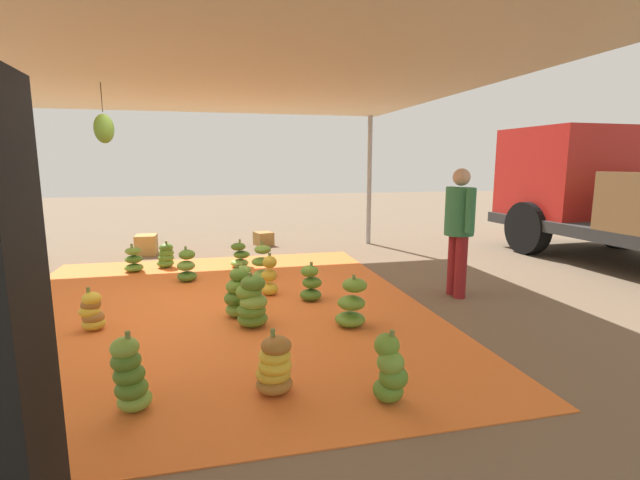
% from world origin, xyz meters
% --- Properties ---
extents(ground_plane, '(40.00, 40.00, 0.00)m').
position_xyz_m(ground_plane, '(0.00, 3.00, 0.00)').
color(ground_plane, brown).
extents(tarp_orange, '(5.95, 4.99, 0.01)m').
position_xyz_m(tarp_orange, '(0.00, 0.00, 0.01)').
color(tarp_orange, orange).
rests_on(tarp_orange, ground).
extents(tent_canopy, '(8.00, 7.00, 2.77)m').
position_xyz_m(tent_canopy, '(-0.01, -0.09, 2.69)').
color(tent_canopy, '#9EA0A5').
rests_on(tent_canopy, ground).
extents(banana_bunch_0, '(0.38, 0.38, 0.50)m').
position_xyz_m(banana_bunch_0, '(-0.02, 1.20, 0.22)').
color(banana_bunch_0, '#477523').
rests_on(banana_bunch_0, tarp_orange).
extents(banana_bunch_1, '(0.31, 0.32, 0.42)m').
position_xyz_m(banana_bunch_1, '(-0.60, 0.41, 0.18)').
color(banana_bunch_1, '#6B9E38').
rests_on(banana_bunch_1, tarp_orange).
extents(banana_bunch_2, '(0.31, 0.31, 0.55)m').
position_xyz_m(banana_bunch_2, '(2.55, 1.23, 0.25)').
color(banana_bunch_2, '#518428').
rests_on(banana_bunch_2, tarp_orange).
extents(banana_bunch_3, '(0.37, 0.37, 0.52)m').
position_xyz_m(banana_bunch_3, '(-1.34, -0.37, 0.23)').
color(banana_bunch_3, '#477523').
rests_on(banana_bunch_3, tarp_orange).
extents(banana_bunch_4, '(0.41, 0.43, 0.56)m').
position_xyz_m(banana_bunch_4, '(0.99, 1.43, 0.25)').
color(banana_bunch_4, '#60932D').
rests_on(banana_bunch_4, tarp_orange).
extents(banana_bunch_5, '(0.30, 0.32, 0.58)m').
position_xyz_m(banana_bunch_5, '(2.23, -0.58, 0.26)').
color(banana_bunch_5, '#75A83D').
rests_on(banana_bunch_5, tarp_orange).
extents(banana_bunch_7, '(0.36, 0.34, 0.45)m').
position_xyz_m(banana_bunch_7, '(-2.37, -0.76, 0.20)').
color(banana_bunch_7, '#518428').
rests_on(banana_bunch_7, tarp_orange).
extents(banana_bunch_8, '(0.39, 0.37, 0.50)m').
position_xyz_m(banana_bunch_8, '(2.22, 0.44, 0.22)').
color(banana_bunch_8, '#996628').
rests_on(banana_bunch_8, tarp_orange).
extents(banana_bunch_9, '(0.36, 0.36, 0.45)m').
position_xyz_m(banana_bunch_9, '(-2.17, -1.23, 0.19)').
color(banana_bunch_9, '#60932D').
rests_on(banana_bunch_9, tarp_orange).
extents(banana_bunch_10, '(0.45, 0.45, 0.59)m').
position_xyz_m(banana_bunch_10, '(0.75, 0.40, 0.27)').
color(banana_bunch_10, '#518428').
rests_on(banana_bunch_10, tarp_orange).
extents(banana_bunch_11, '(0.35, 0.37, 0.60)m').
position_xyz_m(banana_bunch_11, '(0.40, 0.26, 0.27)').
color(banana_bunch_11, '#6B9E38').
rests_on(banana_bunch_11, tarp_orange).
extents(banana_bunch_12, '(0.27, 0.28, 0.46)m').
position_xyz_m(banana_bunch_12, '(0.47, -1.23, 0.20)').
color(banana_bunch_12, gold).
rests_on(banana_bunch_12, tarp_orange).
extents(banana_bunch_13, '(0.43, 0.43, 0.57)m').
position_xyz_m(banana_bunch_13, '(-1.24, 0.72, 0.25)').
color(banana_bunch_13, '#75A83D').
rests_on(banana_bunch_13, tarp_orange).
extents(banana_bunch_14, '(0.29, 0.27, 0.57)m').
position_xyz_m(banana_bunch_14, '(-0.36, 0.72, 0.25)').
color(banana_bunch_14, gold).
rests_on(banana_bunch_14, tarp_orange).
extents(banana_bunch_15, '(0.40, 0.42, 0.46)m').
position_xyz_m(banana_bunch_15, '(-2.13, 0.44, 0.20)').
color(banana_bunch_15, '#75A83D').
rests_on(banana_bunch_15, tarp_orange).
extents(worker_0, '(0.61, 0.37, 1.66)m').
position_xyz_m(worker_0, '(0.21, 3.11, 0.97)').
color(worker_0, maroon).
rests_on(worker_0, ground).
extents(crate_0, '(0.44, 0.38, 0.38)m').
position_xyz_m(crate_0, '(-3.64, -1.23, 0.19)').
color(crate_0, '#B78947').
rests_on(crate_0, ground).
extents(crate_1, '(0.45, 0.43, 0.28)m').
position_xyz_m(crate_1, '(-4.11, 1.06, 0.14)').
color(crate_1, olive).
rests_on(crate_1, ground).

